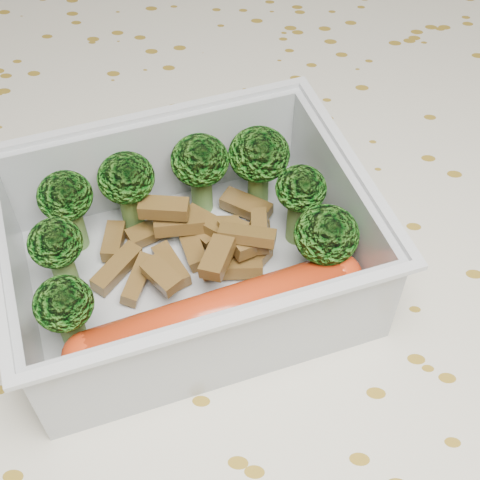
{
  "coord_description": "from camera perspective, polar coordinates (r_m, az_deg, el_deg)",
  "views": [
    {
      "loc": [
        0.02,
        -0.24,
        1.06
      ],
      "look_at": [
        0.01,
        -0.01,
        0.78
      ],
      "focal_mm": 50.0,
      "sensor_mm": 36.0,
      "label": 1
    }
  ],
  "objects": [
    {
      "name": "dining_table",
      "position": [
        0.46,
        -0.56,
        -8.14
      ],
      "size": [
        1.4,
        0.9,
        0.75
      ],
      "color": "brown",
      "rests_on": "ground"
    },
    {
      "name": "tablecloth",
      "position": [
        0.42,
        -0.61,
        -4.56
      ],
      "size": [
        1.46,
        0.96,
        0.19
      ],
      "color": "silver",
      "rests_on": "dining_table"
    },
    {
      "name": "lunch_container",
      "position": [
        0.36,
        -4.43,
        -1.45
      ],
      "size": [
        0.23,
        0.21,
        0.07
      ],
      "color": "silver",
      "rests_on": "tablecloth"
    },
    {
      "name": "broccoli_florets",
      "position": [
        0.36,
        -4.38,
        3.07
      ],
      "size": [
        0.17,
        0.14,
        0.05
      ],
      "color": "#608C3F",
      "rests_on": "lunch_container"
    },
    {
      "name": "meat_pile",
      "position": [
        0.38,
        -3.37,
        -0.18
      ],
      "size": [
        0.1,
        0.09,
        0.03
      ],
      "color": "brown",
      "rests_on": "lunch_container"
    },
    {
      "name": "sausage",
      "position": [
        0.34,
        -1.82,
        -6.38
      ],
      "size": [
        0.15,
        0.08,
        0.03
      ],
      "color": "red",
      "rests_on": "lunch_container"
    }
  ]
}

